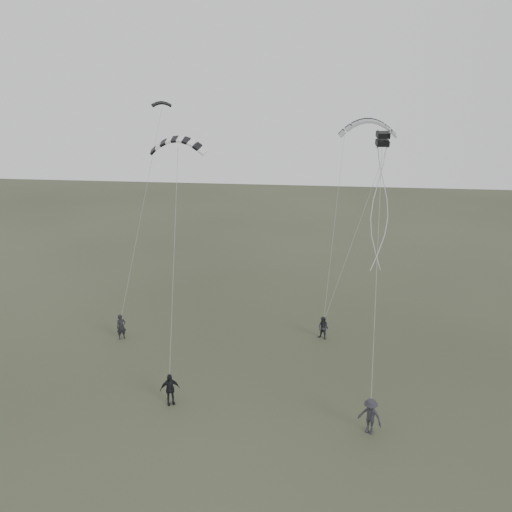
# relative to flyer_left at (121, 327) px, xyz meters

# --- Properties ---
(ground) EXTENTS (140.00, 140.00, 0.00)m
(ground) POSITION_rel_flyer_left_xyz_m (7.59, -5.30, -0.88)
(ground) COLOR #323925
(ground) RESTS_ON ground
(flyer_left) EXTENTS (0.76, 0.73, 1.76)m
(flyer_left) POSITION_rel_flyer_left_xyz_m (0.00, 0.00, 0.00)
(flyer_left) COLOR black
(flyer_left) RESTS_ON ground
(flyer_right) EXTENTS (0.98, 0.91, 1.62)m
(flyer_right) POSITION_rel_flyer_left_xyz_m (13.73, 1.78, -0.07)
(flyer_right) COLOR #26262C
(flyer_right) RESTS_ON ground
(flyer_center) EXTENTS (1.14, 0.85, 1.79)m
(flyer_center) POSITION_rel_flyer_left_xyz_m (5.57, -7.00, 0.02)
(flyer_center) COLOR black
(flyer_center) RESTS_ON ground
(flyer_far) EXTENTS (1.41, 1.20, 1.89)m
(flyer_far) POSITION_rel_flyer_left_xyz_m (16.05, -8.09, 0.06)
(flyer_far) COLOR #28282D
(flyer_far) RESTS_ON ground
(kite_dark_small) EXTENTS (1.44, 1.02, 0.58)m
(kite_dark_small) POSITION_rel_flyer_left_xyz_m (2.08, 5.09, 14.64)
(kite_dark_small) COLOR black
(kite_dark_small) RESTS_ON flyer_left
(kite_pale_large) EXTENTS (4.11, 1.32, 1.78)m
(kite_pale_large) POSITION_rel_flyer_left_xyz_m (16.31, 7.42, 13.41)
(kite_pale_large) COLOR #9DA0A2
(kite_pale_large) RESTS_ON flyer_right
(kite_striped) EXTENTS (3.48, 1.31, 1.50)m
(kite_striped) POSITION_rel_flyer_left_xyz_m (4.45, 0.49, 12.58)
(kite_striped) COLOR black
(kite_striped) RESTS_ON flyer_center
(kite_box) EXTENTS (0.77, 0.87, 0.83)m
(kite_box) POSITION_rel_flyer_left_xyz_m (16.49, -0.60, 12.80)
(kite_box) COLOR black
(kite_box) RESTS_ON flyer_far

